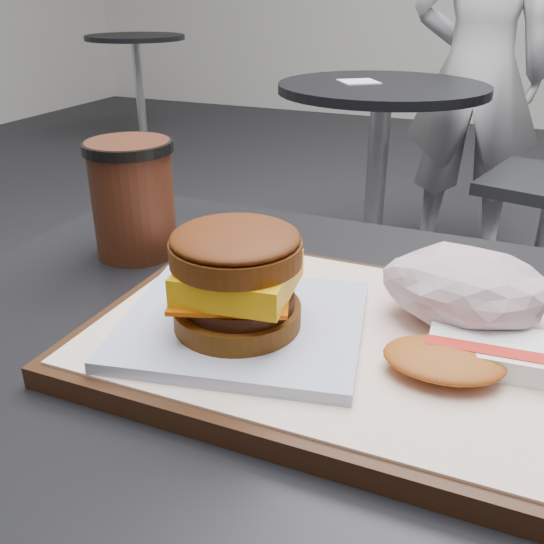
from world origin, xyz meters
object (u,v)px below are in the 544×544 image
Objects in this scene: customer_table at (321,512)px; serving_tray at (327,338)px; breakfast_sandwich at (239,289)px; crumpled_wrapper at (467,288)px; hash_brown at (470,355)px; patron at (477,73)px; neighbor_table at (379,143)px; coffee_cup at (133,194)px.

customer_table is 0.20m from serving_tray.
breakfast_sandwich reaches higher than crumpled_wrapper.
crumpled_wrapper is at bearing 29.76° from breakfast_sandwich.
breakfast_sandwich reaches higher than hash_brown.
patron reaches higher than serving_tray.
serving_tray is 0.51× the size of neighbor_table.
neighbor_table is (-0.45, 1.59, -0.27)m from crumpled_wrapper.
crumpled_wrapper reaches higher than neighbor_table.
serving_tray is 2.19m from patron.
customer_table is 1.69m from neighbor_table.
coffee_cup is 1.57m from neighbor_table.
crumpled_wrapper reaches higher than hash_brown.
patron reaches higher than hash_brown.
breakfast_sandwich is (-0.06, -0.04, 0.24)m from customer_table.
crumpled_wrapper is 2.14m from patron.
customer_table is at bearing 172.76° from hash_brown.
hash_brown is at bearing -7.24° from customer_table.
patron is at bearing 65.34° from neighbor_table.
hash_brown reaches higher than customer_table.
crumpled_wrapper is at bearing 100.63° from hash_brown.
neighbor_table is at bearing 105.67° from crumpled_wrapper.
serving_tray is 1.73× the size of breakfast_sandwich.
coffee_cup is 2.09m from patron.
breakfast_sandwich is 1.74× the size of coffee_cup.
serving_tray is at bearing 90.04° from patron.
coffee_cup is at bearing 157.31° from serving_tray.
patron is at bearing 85.67° from coffee_cup.
patron is at bearing 95.54° from hash_brown.
serving_tray is at bearing -78.10° from neighbor_table.
crumpled_wrapper is 0.09× the size of patron.
breakfast_sandwich is 0.15× the size of patron.
breakfast_sandwich reaches higher than customer_table.
crumpled_wrapper is (0.16, 0.09, -0.01)m from breakfast_sandwich.
customer_table is 1.07× the size of neighbor_table.
breakfast_sandwich is 0.19m from crumpled_wrapper.
customer_table is at bearing -78.02° from neighbor_table.
breakfast_sandwich is at bearing -80.37° from neighbor_table.
breakfast_sandwich is 0.18m from hash_brown.
neighbor_table is 0.62m from patron.
crumpled_wrapper reaches higher than serving_tray.
hash_brown is 0.97× the size of coffee_cup.
serving_tray is 0.09m from breakfast_sandwich.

